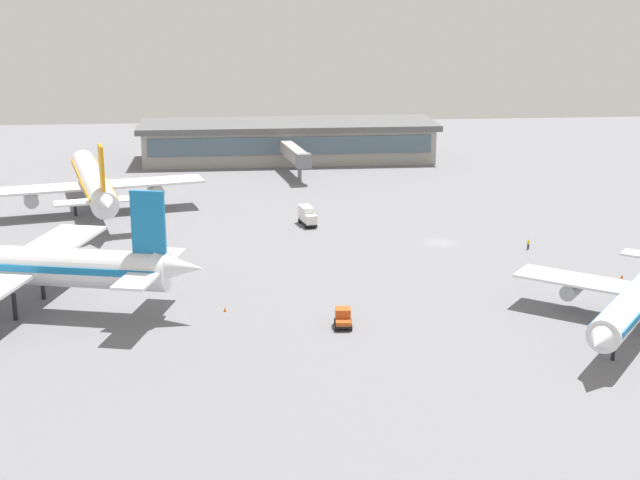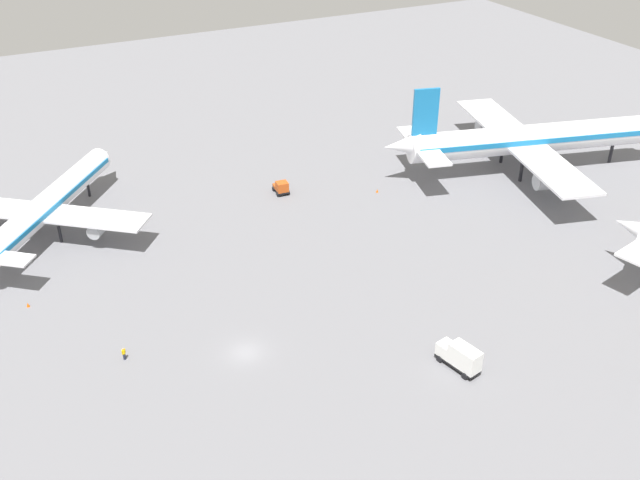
% 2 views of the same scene
% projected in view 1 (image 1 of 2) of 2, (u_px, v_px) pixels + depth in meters
% --- Properties ---
extents(ground, '(288.00, 288.00, 0.00)m').
position_uv_depth(ground, '(441.00, 242.00, 150.65)').
color(ground, slate).
extents(terminal_building, '(72.74, 21.37, 9.38)m').
position_uv_depth(terminal_building, '(288.00, 140.00, 222.15)').
color(terminal_building, '#9E9993').
rests_on(terminal_building, ground).
extents(airplane_taxiing, '(41.60, 51.03, 15.72)m').
position_uv_depth(airplane_taxiing, '(93.00, 182.00, 170.56)').
color(airplane_taxiing, white).
rests_on(airplane_taxiing, ground).
extents(airplane_distant, '(54.18, 44.21, 16.71)m').
position_uv_depth(airplane_distant, '(4.00, 264.00, 118.22)').
color(airplane_distant, white).
rests_on(airplane_distant, ground).
extents(baggage_tug, '(2.43, 3.34, 2.30)m').
position_uv_depth(baggage_tug, '(343.00, 318.00, 112.99)').
color(baggage_tug, black).
rests_on(baggage_tug, ground).
extents(catering_truck, '(3.19, 5.88, 3.30)m').
position_uv_depth(catering_truck, '(307.00, 216.00, 161.38)').
color(catering_truck, black).
rests_on(catering_truck, ground).
extents(ground_crew_worker, '(0.53, 0.53, 1.67)m').
position_uv_depth(ground_crew_worker, '(528.00, 244.00, 146.65)').
color(ground_crew_worker, '#1E2338').
rests_on(ground_crew_worker, ground).
extents(jet_bridge, '(6.00, 21.40, 6.74)m').
position_uv_depth(jet_bridge, '(295.00, 154.00, 202.14)').
color(jet_bridge, '#9E9993').
rests_on(jet_bridge, ground).
extents(safety_cone_near_gate, '(0.44, 0.44, 0.60)m').
position_uv_depth(safety_cone_near_gate, '(622.00, 276.00, 131.97)').
color(safety_cone_near_gate, '#EA590C').
rests_on(safety_cone_near_gate, ground).
extents(safety_cone_far_side, '(0.44, 0.44, 0.60)m').
position_uv_depth(safety_cone_far_side, '(225.00, 309.00, 118.42)').
color(safety_cone_far_side, '#EA590C').
rests_on(safety_cone_far_side, ground).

